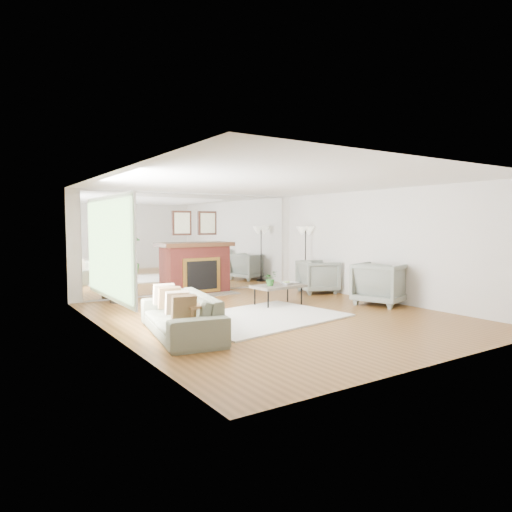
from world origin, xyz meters
TOP-DOWN VIEW (x-y plane):
  - ground at (0.00, 0.00)m, footprint 7.00×7.00m
  - wall_left at (-2.99, 0.00)m, footprint 0.02×7.00m
  - wall_right at (2.99, 0.00)m, footprint 0.02×7.00m
  - wall_back at (0.00, 3.49)m, footprint 6.00×0.02m
  - mirror_panel at (0.00, 3.47)m, footprint 5.40×0.04m
  - window_panel at (-2.96, 0.40)m, footprint 0.04×2.40m
  - fireplace at (0.00, 3.26)m, footprint 1.85×0.83m
  - area_rug at (-0.35, -0.03)m, footprint 3.23×2.53m
  - coffee_table at (0.71, 0.87)m, footprint 1.13×0.70m
  - sofa at (-2.09, -0.41)m, footprint 1.20×2.29m
  - armchair_back at (2.60, 1.79)m, footprint 1.13×1.12m
  - armchair_front at (2.60, -0.24)m, footprint 1.26×1.24m
  - side_table at (-2.04, -0.88)m, footprint 0.54×0.54m
  - potted_ficus at (-1.96, 3.10)m, footprint 1.02×1.02m
  - floor_lamp at (2.70, 2.40)m, footprint 0.54×0.30m
  - tabletop_plant at (0.51, 0.88)m, footprint 0.31×0.28m
  - fruit_bowl at (0.87, 0.80)m, footprint 0.29×0.29m
  - book at (1.07, 0.98)m, footprint 0.21×0.28m

SIDE VIEW (x-z plane):
  - ground at x=0.00m, z-range 0.00..0.00m
  - area_rug at x=-0.35m, z-range 0.00..0.03m
  - sofa at x=-2.09m, z-range 0.00..0.64m
  - coffee_table at x=0.71m, z-range 0.18..0.62m
  - armchair_back at x=2.60m, z-range 0.00..0.82m
  - book at x=1.07m, z-range 0.44..0.46m
  - armchair_front at x=2.60m, z-range 0.00..0.91m
  - fruit_bowl at x=0.87m, z-range 0.44..0.50m
  - side_table at x=-2.04m, z-range 0.19..0.76m
  - tabletop_plant at x=0.51m, z-range 0.44..0.74m
  - fireplace at x=0.00m, z-range -0.37..1.68m
  - potted_ficus at x=-1.96m, z-range 0.06..1.78m
  - wall_left at x=-2.99m, z-range 0.00..2.50m
  - wall_right at x=2.99m, z-range 0.00..2.50m
  - wall_back at x=0.00m, z-range 0.00..2.50m
  - mirror_panel at x=0.00m, z-range 0.05..2.45m
  - window_panel at x=-2.96m, z-range 0.60..2.10m
  - floor_lamp at x=2.70m, z-range 0.59..2.25m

